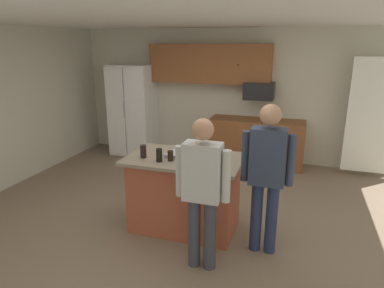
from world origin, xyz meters
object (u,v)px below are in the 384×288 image
at_px(refrigerator, 133,110).
at_px(glass_short_whisky, 170,156).
at_px(person_guest_right, 202,186).
at_px(mug_blue_stoneware, 203,161).
at_px(kitchen_island, 185,193).
at_px(mug_ceramic_white, 221,158).
at_px(glass_dark_ale, 159,155).
at_px(person_guest_left, 267,170).
at_px(serving_tray, 185,155).
at_px(microwave_over_range, 259,91).
at_px(tumbler_amber, 143,151).

xyz_separation_m(refrigerator, glass_short_whisky, (1.94, -2.79, 0.08)).
bearing_deg(person_guest_right, mug_blue_stoneware, -16.10).
bearing_deg(person_guest_right, glass_short_whisky, 13.79).
height_order(kitchen_island, glass_short_whisky, glass_short_whisky).
height_order(person_guest_right, mug_ceramic_white, person_guest_right).
height_order(refrigerator, mug_ceramic_white, refrigerator).
bearing_deg(mug_blue_stoneware, glass_short_whisky, 174.03).
bearing_deg(glass_dark_ale, person_guest_left, 0.72).
xyz_separation_m(glass_short_whisky, serving_tray, (0.11, 0.21, -0.04)).
xyz_separation_m(microwave_over_range, tumbler_amber, (-1.02, -2.91, -0.41)).
xyz_separation_m(glass_dark_ale, mug_ceramic_white, (0.71, 0.20, -0.03)).
height_order(mug_ceramic_white, serving_tray, mug_ceramic_white).
bearing_deg(refrigerator, glass_short_whisky, -55.21).
relative_size(refrigerator, mug_blue_stoneware, 15.14).
bearing_deg(refrigerator, glass_dark_ale, -57.50).
relative_size(mug_ceramic_white, serving_tray, 0.28).
relative_size(glass_short_whisky, serving_tray, 0.28).
xyz_separation_m(person_guest_right, glass_dark_ale, (-0.68, 0.48, 0.10)).
relative_size(mug_ceramic_white, mug_blue_stoneware, 0.98).
bearing_deg(mug_blue_stoneware, kitchen_island, 145.50).
height_order(glass_short_whisky, mug_blue_stoneware, glass_short_whisky).
distance_m(person_guest_right, mug_blue_stoneware, 0.54).
bearing_deg(person_guest_right, glass_dark_ale, 22.90).
relative_size(refrigerator, person_guest_left, 1.10).
relative_size(person_guest_left, serving_tray, 3.91).
distance_m(kitchen_island, person_guest_right, 0.96).
distance_m(glass_short_whisky, serving_tray, 0.24).
distance_m(refrigerator, mug_blue_stoneware, 3.69).
distance_m(refrigerator, person_guest_right, 4.18).
distance_m(refrigerator, kitchen_island, 3.37).
distance_m(refrigerator, person_guest_left, 4.20).
bearing_deg(tumbler_amber, serving_tray, 23.70).
height_order(refrigerator, serving_tray, refrigerator).
height_order(glass_dark_ale, serving_tray, glass_dark_ale).
distance_m(refrigerator, microwave_over_range, 2.65).
relative_size(person_guest_right, glass_short_whisky, 13.37).
distance_m(glass_dark_ale, serving_tray, 0.37).
bearing_deg(kitchen_island, tumbler_amber, -162.01).
xyz_separation_m(tumbler_amber, mug_ceramic_white, (0.95, 0.12, -0.03)).
distance_m(kitchen_island, glass_dark_ale, 0.65).
relative_size(glass_dark_ale, mug_ceramic_white, 1.31).
relative_size(microwave_over_range, person_guest_right, 0.34).
height_order(kitchen_island, person_guest_left, person_guest_left).
relative_size(kitchen_island, mug_blue_stoneware, 11.44).
xyz_separation_m(glass_dark_ale, glass_short_whisky, (0.11, 0.07, -0.02)).
xyz_separation_m(person_guest_right, glass_short_whisky, (-0.56, 0.56, 0.08)).
bearing_deg(microwave_over_range, glass_short_whisky, -102.78).
xyz_separation_m(microwave_over_range, person_guest_left, (0.49, -2.97, -0.45)).
xyz_separation_m(kitchen_island, mug_ceramic_white, (0.47, -0.04, 0.53)).
xyz_separation_m(person_guest_left, glass_short_whisky, (-1.15, 0.06, 0.03)).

